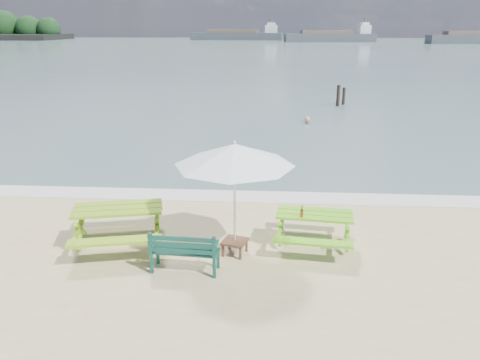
# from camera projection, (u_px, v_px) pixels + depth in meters

# --- Properties ---
(sea) EXTENTS (300.00, 300.00, 0.00)m
(sea) POSITION_uv_depth(u_px,v_px,m) (268.00, 49.00, 88.68)
(sea) COLOR slate
(sea) RESTS_ON ground
(foam_strip) EXTENTS (22.00, 0.90, 0.01)m
(foam_strip) POSITION_uv_depth(u_px,v_px,m) (235.00, 196.00, 12.57)
(foam_strip) COLOR silver
(foam_strip) RESTS_ON ground
(picnic_table_left) EXTENTS (2.17, 2.32, 0.85)m
(picnic_table_left) POSITION_uv_depth(u_px,v_px,m) (119.00, 227.00, 9.67)
(picnic_table_left) COLOR #75A218
(picnic_table_left) RESTS_ON ground
(picnic_table_right) EXTENTS (1.72, 1.87, 0.73)m
(picnic_table_right) POSITION_uv_depth(u_px,v_px,m) (314.00, 230.00, 9.66)
(picnic_table_right) COLOR #61B51B
(picnic_table_right) RESTS_ON ground
(park_bench) EXTENTS (1.30, 0.53, 0.78)m
(park_bench) POSITION_uv_depth(u_px,v_px,m) (185.00, 259.00, 8.71)
(park_bench) COLOR #0E3C32
(park_bench) RESTS_ON ground
(side_table) EXTENTS (0.57, 0.57, 0.30)m
(side_table) POSITION_uv_depth(u_px,v_px,m) (235.00, 247.00, 9.37)
(side_table) COLOR brown
(side_table) RESTS_ON ground
(patio_umbrella) EXTENTS (2.85, 2.85, 2.28)m
(patio_umbrella) POSITION_uv_depth(u_px,v_px,m) (234.00, 155.00, 8.77)
(patio_umbrella) COLOR silver
(patio_umbrella) RESTS_ON ground
(beer_bottle) EXTENTS (0.06, 0.06, 0.24)m
(beer_bottle) POSITION_uv_depth(u_px,v_px,m) (302.00, 213.00, 9.31)
(beer_bottle) COLOR brown
(beer_bottle) RESTS_ON picnic_table_right
(swimmer) EXTENTS (0.68, 0.52, 1.67)m
(swimmer) POSITION_uv_depth(u_px,v_px,m) (306.00, 134.00, 22.07)
(swimmer) COLOR tan
(swimmer) RESTS_ON ground
(mooring_pilings) EXTENTS (0.58, 0.78, 1.39)m
(mooring_pilings) POSITION_uv_depth(u_px,v_px,m) (340.00, 98.00, 26.53)
(mooring_pilings) COLOR black
(mooring_pilings) RESTS_ON ground
(cargo_ships) EXTENTS (156.40, 31.29, 4.40)m
(cargo_ships) POSITION_uv_depth(u_px,v_px,m) (464.00, 38.00, 122.42)
(cargo_ships) COLOR #393F43
(cargo_ships) RESTS_ON ground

